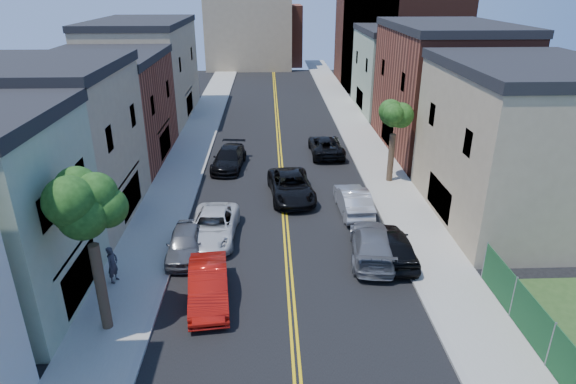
{
  "coord_description": "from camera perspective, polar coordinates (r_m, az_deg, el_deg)",
  "views": [
    {
      "loc": [
        -0.92,
        -3.06,
        13.63
      ],
      "look_at": [
        0.17,
        23.81,
        2.0
      ],
      "focal_mm": 30.42,
      "sensor_mm": 36.0,
      "label": 1
    }
  ],
  "objects": [
    {
      "name": "sidewalk_left",
      "position": [
        45.68,
        -11.07,
        5.68
      ],
      "size": [
        3.2,
        100.0,
        0.15
      ],
      "primitive_type": "cube",
      "color": "gray",
      "rests_on": "ground"
    },
    {
      "name": "bldg_right_brick",
      "position": [
        44.53,
        17.64,
        11.14
      ],
      "size": [
        9.0,
        14.0,
        10.0
      ],
      "primitive_type": "cube",
      "color": "brown",
      "rests_on": "ground"
    },
    {
      "name": "bldg_left_tan_far",
      "position": [
        55.37,
        -16.41,
        13.24
      ],
      "size": [
        9.0,
        16.0,
        9.5
      ],
      "primitive_type": "cube",
      "color": "#998466",
      "rests_on": "ground"
    },
    {
      "name": "pedestrian_left",
      "position": [
        25.22,
        -19.82,
        -7.98
      ],
      "size": [
        0.62,
        0.78,
        1.88
      ],
      "primitive_type": "imported",
      "rotation": [
        0.0,
        0.0,
        1.29
      ],
      "color": "#2A2A33",
      "rests_on": "sidewalk_left"
    },
    {
      "name": "bldg_left_brick",
      "position": [
        42.3,
        -20.52,
        8.75
      ],
      "size": [
        9.0,
        12.0,
        8.0
      ],
      "primitive_type": "cube",
      "color": "brown",
      "rests_on": "ground"
    },
    {
      "name": "grey_car_right",
      "position": [
        26.46,
        9.85,
        -5.94
      ],
      "size": [
        3.06,
        5.93,
        1.64
      ],
      "primitive_type": "imported",
      "rotation": [
        0.0,
        0.0,
        3.0
      ],
      "color": "#5A5C62",
      "rests_on": "ground"
    },
    {
      "name": "curb_left",
      "position": [
        45.45,
        -8.87,
        5.74
      ],
      "size": [
        0.3,
        100.0,
        0.15
      ],
      "primitive_type": "cube",
      "color": "gray",
      "rests_on": "ground"
    },
    {
      "name": "fence_right",
      "position": [
        20.57,
        30.39,
        -17.98
      ],
      "size": [
        0.04,
        15.0,
        1.9
      ],
      "primitive_type": "cube",
      "color": "#143F1E",
      "rests_on": "sidewalk_right"
    },
    {
      "name": "black_car_left",
      "position": [
        38.89,
        -6.93,
        3.94
      ],
      "size": [
        2.82,
        5.72,
        1.6
      ],
      "primitive_type": "imported",
      "rotation": [
        0.0,
        0.0,
        -0.11
      ],
      "color": "black",
      "rests_on": "ground"
    },
    {
      "name": "backdrop_center",
      "position": [
        89.48,
        -1.82,
        17.83
      ],
      "size": [
        10.0,
        8.0,
        10.0
      ],
      "primitive_type": "cube",
      "color": "brown",
      "rests_on": "ground"
    },
    {
      "name": "bldg_left_tan_near",
      "position": [
        32.28,
        -26.21,
        4.51
      ],
      "size": [
        9.0,
        10.0,
        9.0
      ],
      "primitive_type": "cube",
      "color": "#998466",
      "rests_on": "ground"
    },
    {
      "name": "silver_car_right",
      "position": [
        31.31,
        7.62,
        -0.96
      ],
      "size": [
        1.99,
        5.13,
        1.67
      ],
      "primitive_type": "imported",
      "rotation": [
        0.0,
        0.0,
        3.19
      ],
      "color": "#9E9FA5",
      "rests_on": "ground"
    },
    {
      "name": "church",
      "position": [
        72.5,
        12.04,
        17.85
      ],
      "size": [
        16.2,
        14.2,
        22.6
      ],
      "color": "#4C2319",
      "rests_on": "ground"
    },
    {
      "name": "bldg_right_tan",
      "position": [
        32.22,
        25.46,
        4.61
      ],
      "size": [
        9.0,
        12.0,
        9.0
      ],
      "primitive_type": "cube",
      "color": "#998466",
      "rests_on": "ground"
    },
    {
      "name": "black_suv_lane",
      "position": [
        33.15,
        0.36,
        0.69
      ],
      "size": [
        3.34,
        6.27,
        1.68
      ],
      "primitive_type": "imported",
      "rotation": [
        0.0,
        0.0,
        0.09
      ],
      "color": "black",
      "rests_on": "ground"
    },
    {
      "name": "grey_car_left",
      "position": [
        26.81,
        -11.93,
        -5.85
      ],
      "size": [
        1.93,
        4.53,
        1.53
      ],
      "primitive_type": "imported",
      "rotation": [
        0.0,
        0.0,
        0.03
      ],
      "color": "#4E5055",
      "rests_on": "ground"
    },
    {
      "name": "dark_car_right_far",
      "position": [
        41.81,
        4.46,
        5.43
      ],
      "size": [
        2.76,
        5.79,
        1.59
      ],
      "primitive_type": "imported",
      "rotation": [
        0.0,
        0.0,
        3.16
      ],
      "color": "black",
      "rests_on": "ground"
    },
    {
      "name": "tree_right_far",
      "position": [
        35.12,
        12.5,
        9.88
      ],
      "size": [
        4.4,
        4.4,
        8.03
      ],
      "color": "#3E2B1F",
      "rests_on": "sidewalk_right"
    },
    {
      "name": "bldg_right_palegrn",
      "position": [
        57.81,
        13.02,
        13.47
      ],
      "size": [
        9.0,
        12.0,
        8.5
      ],
      "primitive_type": "cube",
      "color": "gray",
      "rests_on": "ground"
    },
    {
      "name": "white_pickup",
      "position": [
        28.23,
        -8.76,
        -3.99
      ],
      "size": [
        2.86,
        5.74,
        1.56
      ],
      "primitive_type": "imported",
      "rotation": [
        0.0,
        0.0,
        -0.05
      ],
      "color": "silver",
      "rests_on": "ground"
    },
    {
      "name": "red_sedan",
      "position": [
        23.05,
        -9.27,
        -10.71
      ],
      "size": [
        2.28,
        5.17,
        1.65
      ],
      "primitive_type": "imported",
      "rotation": [
        0.0,
        0.0,
        0.11
      ],
      "color": "#AE120B",
      "rests_on": "ground"
    },
    {
      "name": "black_car_right",
      "position": [
        26.49,
        12.07,
        -6.05
      ],
      "size": [
        2.08,
        4.99,
        1.69
      ],
      "primitive_type": "imported",
      "rotation": [
        0.0,
        0.0,
        3.16
      ],
      "color": "black",
      "rests_on": "ground"
    },
    {
      "name": "curb_right",
      "position": [
        45.69,
        6.71,
        5.96
      ],
      "size": [
        0.3,
        100.0,
        0.15
      ],
      "primitive_type": "cube",
      "color": "gray",
      "rests_on": "ground"
    },
    {
      "name": "tree_left_mid",
      "position": [
        19.73,
        -22.8,
        0.56
      ],
      "size": [
        5.2,
        5.2,
        9.29
      ],
      "color": "#3E2B1F",
      "rests_on": "sidewalk_left"
    },
    {
      "name": "sidewalk_right",
      "position": [
        46.0,
        8.88,
        5.96
      ],
      "size": [
        3.2,
        100.0,
        0.15
      ],
      "primitive_type": "cube",
      "color": "gray",
      "rests_on": "ground"
    },
    {
      "name": "backdrop_left",
      "position": [
        85.46,
        -4.62,
        18.19
      ],
      "size": [
        14.0,
        8.0,
        12.0
      ],
      "primitive_type": "cube",
      "color": "#998466",
      "rests_on": "ground"
    }
  ]
}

